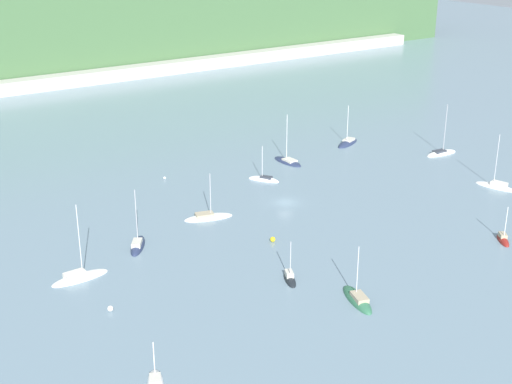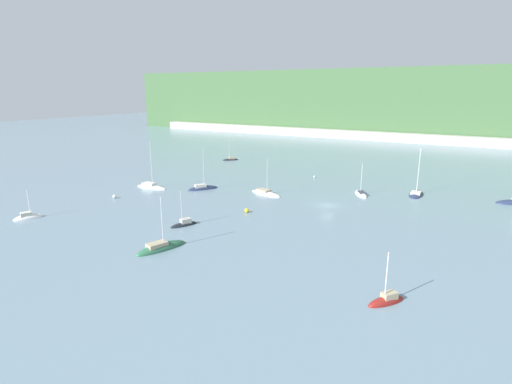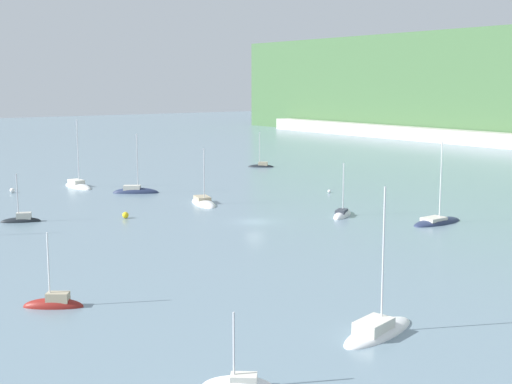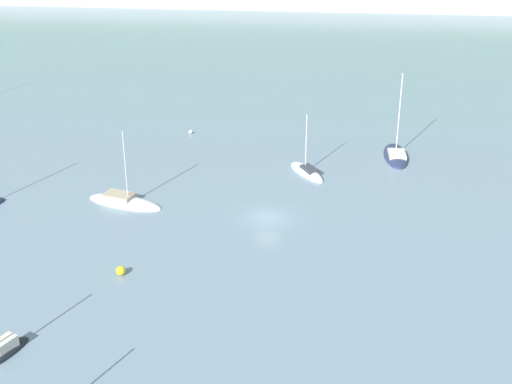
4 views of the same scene
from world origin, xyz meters
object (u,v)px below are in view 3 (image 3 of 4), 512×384
(sailboat_5, at_px, (378,332))
(mooring_buoy_1, at_px, (329,191))
(sailboat_1, at_px, (78,186))
(sailboat_3, at_px, (135,192))
(mooring_buoy_0, at_px, (125,215))
(sailboat_9, at_px, (437,223))
(sailboat_8, at_px, (54,305))
(sailboat_11, at_px, (261,166))
(sailboat_12, at_px, (21,221))
(sailboat_13, at_px, (342,215))
(sailboat_6, at_px, (203,203))
(mooring_buoy_2, at_px, (12,190))

(sailboat_5, bearing_deg, mooring_buoy_1, 37.05)
(sailboat_1, height_order, sailboat_3, sailboat_1)
(sailboat_5, distance_m, mooring_buoy_0, 52.45)
(sailboat_5, xyz_separation_m, sailboat_9, (-25.30, 36.29, -0.07))
(sailboat_8, height_order, sailboat_11, sailboat_11)
(sailboat_11, xyz_separation_m, sailboat_12, (31.47, -62.23, 0.01))
(sailboat_5, bearing_deg, mooring_buoy_0, 70.59)
(sailboat_12, xyz_separation_m, mooring_buoy_1, (4.95, 49.95, 0.12))
(sailboat_12, bearing_deg, mooring_buoy_0, 179.52)
(sailboat_3, bearing_deg, sailboat_12, -115.13)
(sailboat_5, height_order, sailboat_12, sailboat_5)
(sailboat_13, bearing_deg, sailboat_5, -163.28)
(sailboat_12, xyz_separation_m, mooring_buoy_0, (5.74, 12.39, 0.28))
(sailboat_12, bearing_deg, sailboat_11, -128.77)
(sailboat_6, bearing_deg, sailboat_1, -146.02)
(sailboat_13, xyz_separation_m, mooring_buoy_1, (-16.65, 12.24, 0.21))
(sailboat_13, xyz_separation_m, mooring_buoy_0, (-15.85, -25.31, 0.37))
(sailboat_11, bearing_deg, sailboat_1, 47.65)
(sailboat_5, distance_m, sailboat_9, 44.24)
(sailboat_13, bearing_deg, sailboat_6, 84.08)
(sailboat_6, height_order, sailboat_9, sailboat_9)
(sailboat_11, relative_size, sailboat_13, 0.99)
(sailboat_8, distance_m, sailboat_9, 53.80)
(sailboat_9, relative_size, mooring_buoy_2, 13.90)
(sailboat_1, bearing_deg, mooring_buoy_1, 43.51)
(sailboat_13, bearing_deg, mooring_buoy_2, 89.02)
(sailboat_12, distance_m, sailboat_13, 43.45)
(sailboat_1, height_order, mooring_buoy_0, sailboat_1)
(mooring_buoy_0, bearing_deg, sailboat_1, 169.70)
(sailboat_12, xyz_separation_m, mooring_buoy_2, (-25.95, 6.66, 0.26))
(sailboat_8, xyz_separation_m, mooring_buoy_2, (-63.89, 15.88, 0.29))
(sailboat_11, distance_m, mooring_buoy_1, 38.44)
(sailboat_1, bearing_deg, sailboat_3, 21.19)
(sailboat_5, distance_m, mooring_buoy_1, 67.62)
(sailboat_11, height_order, sailboat_12, sailboat_11)
(sailboat_13, xyz_separation_m, mooring_buoy_2, (-47.55, -31.04, 0.34))
(sailboat_5, height_order, sailboat_13, sailboat_5)
(sailboat_12, bearing_deg, mooring_buoy_1, -161.26)
(sailboat_8, bearing_deg, sailboat_12, -67.65)
(sailboat_5, relative_size, sailboat_13, 1.41)
(sailboat_8, distance_m, sailboat_12, 39.04)
(sailboat_3, xyz_separation_m, sailboat_5, (71.85, -15.39, 0.03))
(sailboat_6, xyz_separation_m, mooring_buoy_1, (3.04, 22.80, 0.18))
(sailboat_6, xyz_separation_m, sailboat_8, (36.02, -36.38, 0.03))
(sailboat_3, distance_m, sailboat_8, 61.20)
(sailboat_3, xyz_separation_m, mooring_buoy_1, (18.78, 26.52, 0.16))
(sailboat_9, bearing_deg, sailboat_12, 141.45)
(sailboat_5, xyz_separation_m, mooring_buoy_0, (-52.27, 4.35, 0.29))
(sailboat_1, height_order, sailboat_9, sailboat_1)
(sailboat_13, height_order, mooring_buoy_0, sailboat_13)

